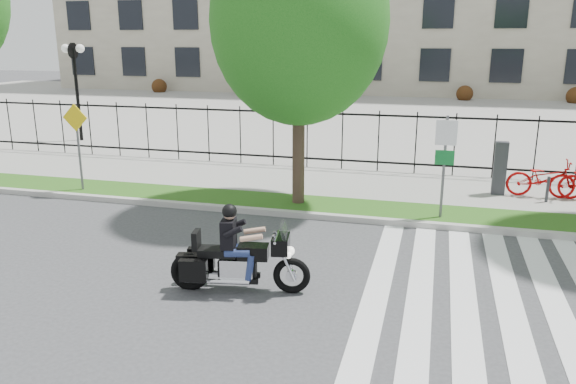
# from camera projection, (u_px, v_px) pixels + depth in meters

# --- Properties ---
(ground) EXTENTS (120.00, 120.00, 0.00)m
(ground) POSITION_uv_depth(u_px,v_px,m) (256.00, 284.00, 10.42)
(ground) COLOR #393A3C
(ground) RESTS_ON ground
(curb) EXTENTS (60.00, 0.20, 0.15)m
(curb) POSITION_uv_depth(u_px,v_px,m) (307.00, 215.00, 14.21)
(curb) COLOR #A7A59D
(curb) RESTS_ON ground
(grass_verge) EXTENTS (60.00, 1.50, 0.15)m
(grass_verge) POSITION_uv_depth(u_px,v_px,m) (314.00, 206.00, 15.01)
(grass_verge) COLOR #255916
(grass_verge) RESTS_ON ground
(sidewalk) EXTENTS (60.00, 3.50, 0.15)m
(sidewalk) POSITION_uv_depth(u_px,v_px,m) (332.00, 183.00, 17.33)
(sidewalk) COLOR gray
(sidewalk) RESTS_ON ground
(plaza) EXTENTS (80.00, 34.00, 0.10)m
(plaza) POSITION_uv_depth(u_px,v_px,m) (386.00, 114.00, 33.68)
(plaza) COLOR gray
(plaza) RESTS_ON ground
(crosswalk_stripes) EXTENTS (5.70, 8.00, 0.01)m
(crosswalk_stripes) POSITION_uv_depth(u_px,v_px,m) (536.00, 316.00, 9.20)
(crosswalk_stripes) COLOR silver
(crosswalk_stripes) RESTS_ON ground
(iron_fence) EXTENTS (30.00, 0.06, 2.00)m
(iron_fence) POSITION_uv_depth(u_px,v_px,m) (342.00, 140.00, 18.68)
(iron_fence) COLOR black
(iron_fence) RESTS_ON sidewalk
(lamp_post_left) EXTENTS (1.06, 0.70, 4.25)m
(lamp_post_left) POSITION_uv_depth(u_px,v_px,m) (75.00, 68.00, 23.76)
(lamp_post_left) COLOR black
(lamp_post_left) RESTS_ON ground
(street_tree_1) EXTENTS (4.47, 4.47, 7.22)m
(street_tree_1) POSITION_uv_depth(u_px,v_px,m) (299.00, 22.00, 13.87)
(street_tree_1) COLOR #35261D
(street_tree_1) RESTS_ON grass_verge
(sign_pole_regulatory) EXTENTS (0.50, 0.09, 2.50)m
(sign_pole_regulatory) POSITION_uv_depth(u_px,v_px,m) (445.00, 154.00, 13.40)
(sign_pole_regulatory) COLOR #59595B
(sign_pole_regulatory) RESTS_ON grass_verge
(sign_pole_warning) EXTENTS (0.78, 0.09, 2.49)m
(sign_pole_warning) POSITION_uv_depth(u_px,v_px,m) (77.00, 135.00, 15.94)
(sign_pole_warning) COLOR #59595B
(sign_pole_warning) RESTS_ON grass_verge
(motorcycle_rider) EXTENTS (2.52, 0.95, 1.96)m
(motorcycle_rider) POSITION_uv_depth(u_px,v_px,m) (239.00, 257.00, 9.96)
(motorcycle_rider) COLOR black
(motorcycle_rider) RESTS_ON ground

